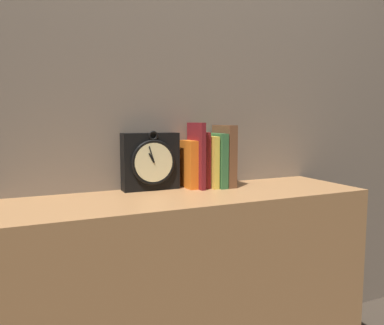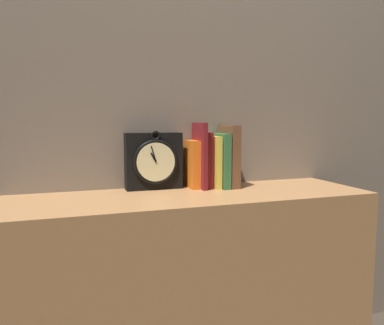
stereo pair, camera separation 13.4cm
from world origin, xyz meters
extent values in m
cube|color=#756656|center=(0.00, 0.22, 1.30)|extent=(6.00, 0.05, 2.60)
cube|color=#A87547|center=(0.00, 0.00, 0.37)|extent=(1.32, 0.39, 0.74)
cube|color=black|center=(-0.11, 0.15, 0.85)|extent=(0.22, 0.06, 0.22)
torus|color=black|center=(-0.11, 0.12, 0.85)|extent=(0.17, 0.01, 0.17)
cylinder|color=beige|center=(-0.11, 0.11, 0.85)|extent=(0.15, 0.01, 0.15)
cube|color=black|center=(-0.12, 0.11, 0.87)|extent=(0.02, 0.00, 0.04)
cube|color=black|center=(-0.12, 0.11, 0.88)|extent=(0.02, 0.00, 0.06)
torus|color=black|center=(-0.11, 0.12, 0.95)|extent=(0.04, 0.01, 0.04)
cube|color=orange|center=(0.05, 0.13, 0.84)|extent=(0.03, 0.11, 0.19)
cube|color=maroon|center=(0.07, 0.12, 0.87)|extent=(0.02, 0.14, 0.26)
cube|color=maroon|center=(0.10, 0.13, 0.85)|extent=(0.03, 0.12, 0.22)
cube|color=gold|center=(0.13, 0.12, 0.85)|extent=(0.02, 0.14, 0.20)
cube|color=#316337|center=(0.16, 0.11, 0.85)|extent=(0.03, 0.15, 0.22)
cube|color=brown|center=(0.20, 0.11, 0.87)|extent=(0.04, 0.15, 0.25)
camera|label=1|loc=(-0.55, -1.21, 1.01)|focal=35.00mm
camera|label=2|loc=(-0.43, -1.26, 1.01)|focal=35.00mm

